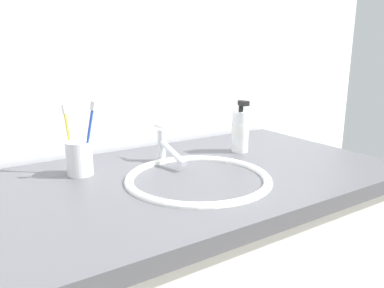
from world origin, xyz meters
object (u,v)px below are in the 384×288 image
(toothbrush_blue, at_px, (89,134))
(soap_dispenser, at_px, (240,130))
(toothbrush_cup, at_px, (79,158))
(faucet, at_px, (166,148))
(toothbrush_yellow, at_px, (68,134))

(toothbrush_blue, bearing_deg, soap_dispenser, -2.03)
(toothbrush_cup, relative_size, soap_dispenser, 0.54)
(faucet, height_order, toothbrush_cup, faucet)
(toothbrush_yellow, bearing_deg, toothbrush_cup, -66.23)
(toothbrush_cup, bearing_deg, toothbrush_blue, -58.50)
(faucet, bearing_deg, toothbrush_yellow, 166.12)
(faucet, distance_m, toothbrush_blue, 0.24)
(toothbrush_cup, relative_size, toothbrush_yellow, 0.51)
(toothbrush_blue, distance_m, soap_dispenser, 0.51)
(faucet, height_order, toothbrush_blue, toothbrush_blue)
(soap_dispenser, bearing_deg, toothbrush_yellow, 170.98)
(soap_dispenser, bearing_deg, faucet, 175.87)
(toothbrush_yellow, xyz_separation_m, toothbrush_blue, (0.04, -0.07, 0.01))
(toothbrush_yellow, height_order, soap_dispenser, toothbrush_yellow)
(faucet, bearing_deg, toothbrush_blue, -179.55)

